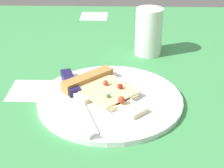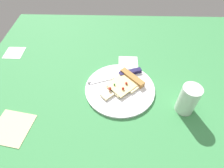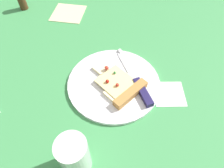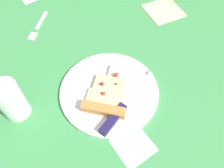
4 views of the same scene
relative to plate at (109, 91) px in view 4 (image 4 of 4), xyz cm
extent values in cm
cube|color=#3D8C4C|center=(-1.94, 3.98, -2.01)|extent=(130.17, 130.17, 3.00)
cube|color=white|center=(-1.38, -2.51, -0.61)|extent=(9.00, 9.00, 0.20)
cube|color=white|center=(-3.90, -16.64, -0.61)|extent=(9.00, 9.00, 0.20)
cylinder|color=silver|center=(0.00, 0.00, 0.00)|extent=(28.52, 28.52, 1.02)
cube|color=beige|center=(-2.92, -2.73, 1.01)|extent=(11.90, 12.13, 1.00)
cube|color=beige|center=(1.09, 1.03, 1.01)|extent=(9.01, 9.08, 1.00)
cube|color=beige|center=(4.74, 4.44, 1.01)|extent=(6.26, 6.18, 1.00)
cube|color=#EDD88C|center=(-0.73, -0.68, 1.66)|extent=(13.59, 13.55, 0.30)
cube|color=#B27A3D|center=(-5.11, -4.79, 1.61)|extent=(10.10, 10.53, 2.20)
sphere|color=red|center=(-2.51, -0.98, 2.35)|extent=(1.08, 1.08, 1.08)
sphere|color=red|center=(4.10, 2.20, 2.47)|extent=(1.33, 1.33, 1.33)
sphere|color=#2D7A38|center=(2.33, -0.29, 2.21)|extent=(0.81, 0.81, 0.81)
sphere|color=#B21E14|center=(-1.14, 1.95, 2.36)|extent=(1.11, 1.11, 1.11)
cube|color=silver|center=(6.88, -4.35, 0.66)|extent=(11.97, 5.94, 0.30)
cone|color=silver|center=(12.52, -2.32, 0.66)|extent=(2.56, 2.56, 2.00)
cube|color=#1E1947|center=(-4.42, -8.41, 1.31)|extent=(10.15, 5.45, 1.60)
cylinder|color=silver|center=(-24.06, 8.97, 5.41)|extent=(6.79, 6.79, 11.83)
cube|color=silver|center=(-3.29, 40.10, -0.11)|extent=(7.97, 7.87, 0.80)
cube|color=silver|center=(-9.35, 34.13, -0.11)|extent=(4.25, 4.24, 0.80)
cube|color=beige|center=(37.97, 18.79, -0.31)|extent=(15.05, 15.05, 0.40)
camera|label=1|loc=(57.74, 1.95, 35.17)|focal=54.92mm
camera|label=2|loc=(1.83, 50.39, 58.90)|focal=30.20mm
camera|label=3|loc=(-38.31, 0.93, 49.87)|focal=32.53mm
camera|label=4|loc=(-18.78, -28.80, 54.63)|focal=35.66mm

